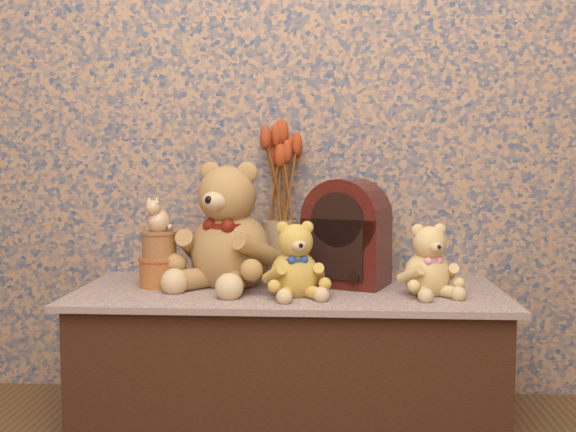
# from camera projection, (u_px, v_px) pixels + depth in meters

# --- Properties ---
(display_shelf) EXTENTS (1.36, 0.60, 0.43)m
(display_shelf) POSITION_uv_depth(u_px,v_px,m) (289.00, 355.00, 2.20)
(display_shelf) COLOR #3B4D7A
(display_shelf) RESTS_ON ground
(teddy_large) EXTENTS (0.48, 0.51, 0.44)m
(teddy_large) POSITION_uv_depth(u_px,v_px,m) (230.00, 220.00, 2.22)
(teddy_large) COLOR #AB7442
(teddy_large) RESTS_ON display_shelf
(teddy_medium) EXTENTS (0.25, 0.28, 0.25)m
(teddy_medium) POSITION_uv_depth(u_px,v_px,m) (295.00, 256.00, 2.06)
(teddy_medium) COLOR #B28832
(teddy_medium) RESTS_ON display_shelf
(teddy_small) EXTENTS (0.25, 0.27, 0.24)m
(teddy_small) POSITION_uv_depth(u_px,v_px,m) (427.00, 257.00, 2.08)
(teddy_small) COLOR tan
(teddy_small) RESTS_ON display_shelf
(cathedral_radio) EXTENTS (0.31, 0.26, 0.35)m
(cathedral_radio) POSITION_uv_depth(u_px,v_px,m) (347.00, 232.00, 2.23)
(cathedral_radio) COLOR #39100A
(cathedral_radio) RESTS_ON display_shelf
(ceramic_vase) EXTENTS (0.13, 0.13, 0.20)m
(ceramic_vase) POSITION_uv_depth(u_px,v_px,m) (280.00, 249.00, 2.38)
(ceramic_vase) COLOR tan
(ceramic_vase) RESTS_ON display_shelf
(dried_stalks) EXTENTS (0.32, 0.32, 0.46)m
(dried_stalks) POSITION_uv_depth(u_px,v_px,m) (280.00, 154.00, 2.35)
(dried_stalks) COLOR #B3401C
(dried_stalks) RESTS_ON ceramic_vase
(biscuit_tin_lower) EXTENTS (0.14, 0.14, 0.09)m
(biscuit_tin_lower) POSITION_uv_depth(u_px,v_px,m) (160.00, 272.00, 2.21)
(biscuit_tin_lower) COLOR gold
(biscuit_tin_lower) RESTS_ON display_shelf
(biscuit_tin_upper) EXTENTS (0.13, 0.13, 0.09)m
(biscuit_tin_upper) POSITION_uv_depth(u_px,v_px,m) (159.00, 245.00, 2.21)
(biscuit_tin_upper) COLOR tan
(biscuit_tin_upper) RESTS_ON biscuit_tin_lower
(cat_figurine) EXTENTS (0.12, 0.12, 0.12)m
(cat_figurine) POSITION_uv_depth(u_px,v_px,m) (159.00, 214.00, 2.20)
(cat_figurine) COLOR silver
(cat_figurine) RESTS_ON biscuit_tin_upper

